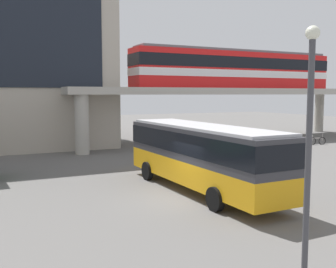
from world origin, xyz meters
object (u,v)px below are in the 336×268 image
(bicycle_orange, at_px, (229,149))
(train, at_px, (236,69))
(bicycle_silver, at_px, (317,141))
(bicycle_red, at_px, (288,140))
(bicycle_green, at_px, (263,145))
(bus_main, at_px, (201,151))

(bicycle_orange, bearing_deg, train, 51.83)
(bicycle_orange, distance_m, bicycle_silver, 10.62)
(train, xyz_separation_m, bicycle_red, (2.57, -4.92, -6.86))
(train, relative_size, bicycle_green, 13.13)
(train, height_order, bicycle_green, train)
(train, bearing_deg, bicycle_green, -106.68)
(train, relative_size, bicycle_silver, 12.61)
(bicycle_silver, bearing_deg, bicycle_red, 136.70)
(bicycle_green, bearing_deg, bicycle_orange, -169.77)
(bus_main, bearing_deg, bicycle_silver, 29.28)
(bicycle_silver, distance_m, bicycle_red, 2.65)
(bicycle_orange, bearing_deg, bicycle_red, 17.98)
(bus_main, xyz_separation_m, bicycle_red, (16.92, 12.39, -1.63))
(bus_main, relative_size, bicycle_red, 6.19)
(bus_main, distance_m, bicycle_green, 16.08)
(bus_main, xyz_separation_m, bicycle_green, (12.25, 10.30, -1.63))
(bicycle_orange, xyz_separation_m, bicycle_red, (8.64, 2.81, 0.00))
(bicycle_silver, bearing_deg, bicycle_green, -177.64)
(bicycle_green, bearing_deg, bicycle_red, 24.08)
(bus_main, distance_m, bicycle_silver, 21.67)
(bicycle_red, bearing_deg, train, 117.62)
(train, xyz_separation_m, bicycle_silver, (4.50, -6.73, -6.86))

